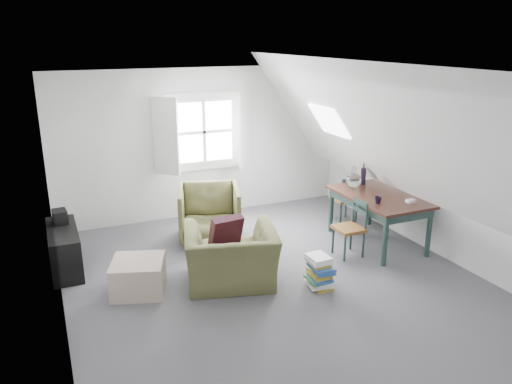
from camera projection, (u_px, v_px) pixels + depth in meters
name	position (u px, v px, depth m)	size (l,w,h in m)	color
floor	(273.00, 280.00, 6.38)	(5.50, 5.50, 0.00)	#4C4B50
ceiling	(275.00, 81.00, 5.63)	(5.50, 5.50, 0.00)	white
wall_back	(203.00, 143.00, 8.41)	(5.00, 5.00, 0.00)	silver
wall_front	(439.00, 288.00, 3.60)	(5.00, 5.00, 0.00)	silver
wall_left	(52.00, 215.00, 5.05)	(5.50, 5.50, 0.00)	silver
wall_right	(435.00, 166.00, 6.96)	(5.50, 5.50, 0.00)	silver
slope_left	(142.00, 156.00, 5.25)	(5.50, 5.50, 0.00)	white
slope_right	(383.00, 134.00, 6.44)	(5.50, 5.50, 0.00)	white
dormer_window	(205.00, 132.00, 8.28)	(1.71, 0.35, 1.30)	white
skylight	(329.00, 121.00, 7.58)	(0.55, 0.75, 0.04)	white
armchair_near	(231.00, 283.00, 6.30)	(1.12, 0.98, 0.73)	#4D4E2C
armchair_far	(210.00, 239.00, 7.66)	(0.90, 0.92, 0.84)	#4D4E2C
throw_pillow	(226.00, 231.00, 6.23)	(0.41, 0.12, 0.41)	#330D1A
ottoman	(138.00, 276.00, 6.04)	(0.61, 0.61, 0.41)	tan
dining_table	(379.00, 202.00, 7.32)	(0.91, 1.52, 0.76)	black
demijohn	(353.00, 180.00, 7.58)	(0.23, 0.23, 0.33)	silver
vase_twigs	(363.00, 176.00, 7.76)	(0.08, 0.09, 0.66)	black
cup	(378.00, 203.00, 6.93)	(0.10, 0.10, 0.09)	black
paper_box	(411.00, 201.00, 6.97)	(0.13, 0.08, 0.04)	white
dining_chair_far	(345.00, 198.00, 8.23)	(0.38, 0.38, 0.80)	brown
dining_chair_near	(351.00, 227.00, 6.99)	(0.38, 0.38, 0.80)	brown
media_shelf	(65.00, 252.00, 6.58)	(0.37, 1.11, 0.57)	black
electronics_box	(60.00, 217.00, 6.71)	(0.18, 0.25, 0.20)	black
magazine_stack	(320.00, 272.00, 6.13)	(0.32, 0.38, 0.42)	#B29933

